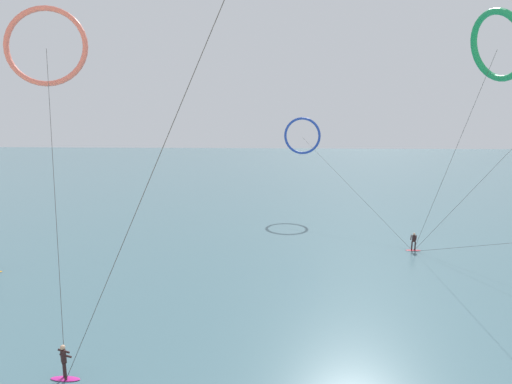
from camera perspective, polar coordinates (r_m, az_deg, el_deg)
The scene contains 6 objects.
sea_water at distance 108.08m, azimuth 3.31°, elevation 3.44°, with size 400.00×200.00×0.08m, color #476B75.
surfer_crimson at distance 39.42m, azimuth 21.95°, elevation -6.88°, with size 1.40×0.66×1.70m.
surfer_magenta at distance 21.29m, azimuth -26.12°, elevation -21.59°, with size 1.40×0.73×1.70m.
kite_coral at distance 27.53m, azimuth -28.21°, elevation 18.20°, with size 6.70×8.63×18.55m.
kite_cobalt at distance 52.38m, azimuth 6.75°, elevation 8.10°, with size 12.24×17.31×12.69m.
kite_emerald at distance 32.88m, azimuth 31.71°, elevation 17.62°, with size 3.96×9.59×19.30m.
Camera 1 is at (1.65, -2.27, 11.49)m, focal length 27.50 mm.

